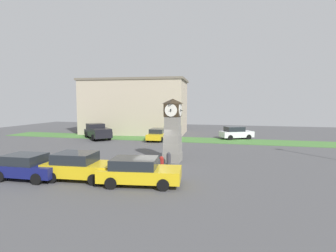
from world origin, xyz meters
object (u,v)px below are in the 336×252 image
at_px(bollard_near_tower, 169,159).
at_px(bollard_far_row, 158,167).
at_px(car_by_building, 139,171).
at_px(bollard_mid_row, 161,163).
at_px(clock_tower, 173,131).
at_px(car_far_lot, 157,134).
at_px(street_lamp_near_road, 130,108).
at_px(car_navy_sedan, 28,166).
at_px(car_silver_hatch, 236,133).
at_px(pickup_truck, 98,131).
at_px(car_near_tower, 79,166).

relative_size(bollard_near_tower, bollard_far_row, 0.85).
bearing_deg(car_by_building, bollard_mid_row, 84.71).
distance_m(clock_tower, car_by_building, 6.31).
height_order(bollard_mid_row, car_far_lot, car_far_lot).
height_order(clock_tower, bollard_near_tower, clock_tower).
relative_size(car_far_lot, street_lamp_near_road, 0.62).
xyz_separation_m(clock_tower, car_far_lot, (-4.38, 10.42, -1.59)).
distance_m(bollard_mid_row, street_lamp_near_road, 19.10).
relative_size(clock_tower, car_far_lot, 1.17).
relative_size(bollard_far_row, car_navy_sedan, 0.28).
xyz_separation_m(car_navy_sedan, car_silver_hatch, (12.04, 20.66, 0.04)).
bearing_deg(bollard_far_row, pickup_truck, 130.61).
distance_m(clock_tower, car_navy_sedan, 9.98).
bearing_deg(clock_tower, bollard_near_tower, -89.80).
height_order(car_by_building, street_lamp_near_road, street_lamp_near_road).
bearing_deg(car_navy_sedan, car_near_tower, 12.02).
distance_m(car_near_tower, street_lamp_near_road, 20.69).
xyz_separation_m(car_near_tower, pickup_truck, (-7.78, 15.99, 0.13)).
height_order(car_navy_sedan, street_lamp_near_road, street_lamp_near_road).
bearing_deg(car_near_tower, clock_tower, 54.79).
xyz_separation_m(clock_tower, bollard_near_tower, (0.00, -1.28, -1.85)).
height_order(bollard_near_tower, car_navy_sedan, car_navy_sedan).
relative_size(pickup_truck, street_lamp_near_road, 0.79).
bearing_deg(car_near_tower, bollard_mid_row, 39.82).
relative_size(bollard_mid_row, bollard_far_row, 0.83).
bearing_deg(car_far_lot, street_lamp_near_road, 145.18).
bearing_deg(street_lamp_near_road, pickup_truck, -125.48).
bearing_deg(car_navy_sedan, pickup_truck, 105.95).
bearing_deg(car_by_building, clock_tower, 85.46).
bearing_deg(car_far_lot, car_silver_hatch, 21.38).
distance_m(pickup_truck, street_lamp_near_road, 5.55).
xyz_separation_m(clock_tower, pickup_truck, (-12.02, 9.98, -1.39)).
bearing_deg(bollard_near_tower, street_lamp_near_road, 121.56).
bearing_deg(pickup_truck, street_lamp_near_road, 54.52).
height_order(clock_tower, car_near_tower, clock_tower).
bearing_deg(bollard_near_tower, clock_tower, 90.20).
bearing_deg(car_navy_sedan, street_lamp_near_road, 95.60).
relative_size(bollard_mid_row, car_far_lot, 0.22).
height_order(bollard_far_row, car_far_lot, car_far_lot).
height_order(clock_tower, bollard_far_row, clock_tower).
xyz_separation_m(bollard_near_tower, car_navy_sedan, (-7.27, -5.37, 0.28)).
distance_m(car_by_building, street_lamp_near_road, 21.99).
height_order(car_by_building, car_far_lot, car_by_building).
bearing_deg(car_by_building, car_navy_sedan, -175.23).
height_order(car_near_tower, pickup_truck, pickup_truck).
distance_m(bollard_near_tower, car_silver_hatch, 16.02).
height_order(bollard_near_tower, car_far_lot, car_far_lot).
distance_m(bollard_near_tower, street_lamp_near_road, 18.05).
distance_m(car_near_tower, car_by_building, 3.76).
bearing_deg(bollard_mid_row, bollard_far_row, -82.77).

